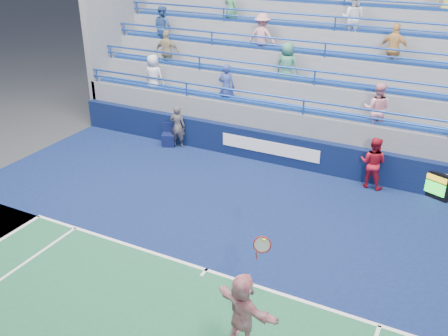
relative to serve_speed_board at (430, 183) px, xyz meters
The scene contains 8 objects.
ground 7.69m from the serve_speed_board, 123.71° to the right, with size 120.00×120.00×0.00m, color #333538.
sponsor_wall 4.26m from the serve_speed_board, behind, with size 18.00×0.32×1.10m.
bleacher_stand 5.87m from the serve_speed_board, 137.68° to the left, with size 18.00×5.60×6.13m.
serve_speed_board is the anchor object (origin of this frame).
judge_chair 9.25m from the serve_speed_board, behind, with size 0.62×0.64×0.85m.
tennis_player 8.46m from the serve_speed_board, 107.32° to the right, with size 1.57×0.90×2.59m.
line_judge 8.91m from the serve_speed_board, behind, with size 0.58×0.38×1.60m, color #131534.
ball_girl 1.78m from the serve_speed_board, behind, with size 0.82×0.64×1.68m, color #A31222.
Camera 1 is at (4.83, -8.48, 7.41)m, focal length 40.00 mm.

